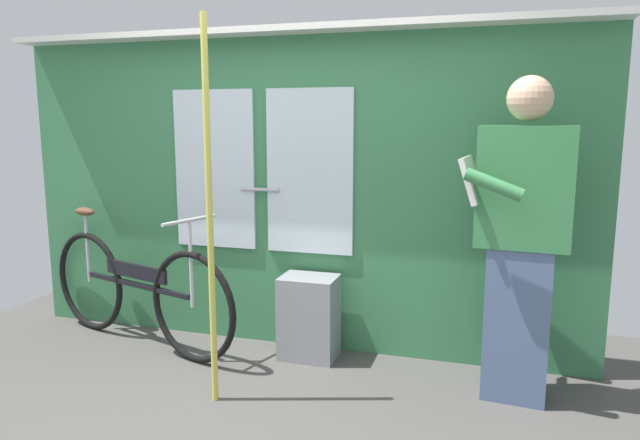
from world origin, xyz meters
TOP-DOWN VIEW (x-y plane):
  - ground_plane at (0.00, 0.00)m, footprint 5.05×3.93m
  - train_door_wall at (-0.01, 1.16)m, footprint 4.05×0.28m
  - bicycle_near_door at (-1.03, 0.81)m, footprint 1.77×0.67m
  - passenger_reading_newspaper at (1.49, 0.71)m, footprint 0.60×0.54m
  - trash_bin_by_wall at (0.20, 0.94)m, footprint 0.37×0.28m
  - handrail_pole at (-0.12, 0.21)m, footprint 0.04×0.04m

SIDE VIEW (x-z plane):
  - ground_plane at x=0.00m, z-range -0.04..0.00m
  - trash_bin_by_wall at x=0.20m, z-range 0.00..0.55m
  - bicycle_near_door at x=-1.03m, z-range -0.08..0.87m
  - passenger_reading_newspaper at x=1.49m, z-range 0.05..1.85m
  - handrail_pole at x=-0.12m, z-range 0.00..2.11m
  - train_door_wall at x=-0.01m, z-range 0.05..2.20m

